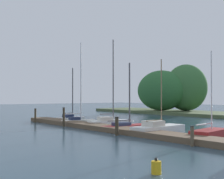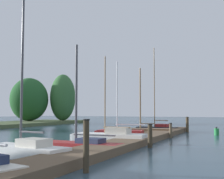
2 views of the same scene
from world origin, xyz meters
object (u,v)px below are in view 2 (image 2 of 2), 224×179
Objects in this scene: sailboat_2 at (24,148)px; sailboat_6 at (142,130)px; mooring_piling_4 at (187,124)px; sailboat_7 at (156,127)px; mooring_piling_2 at (150,136)px; sailboat_4 at (108,137)px; sailboat_3 at (79,144)px; mooring_piling_3 at (171,130)px; sailboat_5 at (118,133)px; channel_buoy_1 at (217,132)px; mooring_piling_1 at (86,146)px.

sailboat_6 is at bearing -83.27° from sailboat_2.
sailboat_7 is at bearing 90.61° from mooring_piling_4.
sailboat_4 is at bearing 68.31° from mooring_piling_2.
sailboat_3 is at bearing 97.45° from sailboat_7.
sailboat_3 is 3.62m from mooring_piling_2.
sailboat_3 is 14.46m from sailboat_7.
sailboat_2 is at bearing 162.56° from mooring_piling_3.
sailboat_2 is at bearing 94.68° from sailboat_7.
channel_buoy_1 is at bearing -149.42° from sailboat_5.
mooring_piling_1 is 19.17m from mooring_piling_4.
sailboat_5 is 7.69m from sailboat_7.
sailboat_4 is 3.57m from sailboat_5.
sailboat_2 is 1.46× the size of sailboat_4.
sailboat_4 is 3.06m from mooring_piling_2.
mooring_piling_1 is at bearing -179.86° from mooring_piling_2.
mooring_piling_3 is (-2.67, -2.92, 0.23)m from sailboat_6.
sailboat_2 is 4.59× the size of mooring_piling_1.
mooring_piling_3 is at bearing -122.46° from sailboat_4.
sailboat_7 reaches higher than sailboat_2.
sailboat_7 is at bearing -88.18° from sailboat_3.
sailboat_5 is 3.99× the size of mooring_piling_4.
sailboat_3 is (3.04, -0.82, -0.09)m from sailboat_2.
sailboat_2 reaches higher than channel_buoy_1.
mooring_piling_2 is (-4.61, -3.62, 0.31)m from sailboat_5.
sailboat_4 is 9.96m from channel_buoy_1.
mooring_piling_4 is 2.06× the size of channel_buoy_1.
sailboat_7 is 4.78× the size of mooring_piling_1.
mooring_piling_3 is at bearing -169.83° from sailboat_5.
mooring_piling_2 is (2.18, -2.87, 0.33)m from sailboat_3.
mooring_piling_1 is at bearing 90.10° from sailboat_6.
mooring_piling_3 is 6.53m from mooring_piling_4.
sailboat_2 reaches higher than sailboat_3.
sailboat_3 is 1.01× the size of sailboat_4.
sailboat_5 is 3.29× the size of mooring_piling_1.
sailboat_7 is (7.66, -0.63, 0.05)m from sailboat_5.
sailboat_5 reaches higher than sailboat_4.
channel_buoy_1 is at bearing -112.97° from sailboat_3.
sailboat_5 is 0.69× the size of sailboat_7.
mooring_piling_3 is 4.65m from channel_buoy_1.
mooring_piling_4 is at bearing -138.92° from sailboat_6.
mooring_piling_2 is 1.87× the size of channel_buoy_1.
channel_buoy_1 is (9.57, -2.44, -0.34)m from mooring_piling_2.
sailboat_7 is 7.49× the size of mooring_piling_3.
sailboat_3 is 10.63m from sailboat_6.
sailboat_5 is 8.42m from mooring_piling_4.
mooring_piling_2 reaches higher than channel_buoy_1.
sailboat_6 is 5.17× the size of mooring_piling_3.
sailboat_6 is 3.83m from sailboat_7.
mooring_piling_1 is (-11.48, -3.64, 0.52)m from sailboat_5.
sailboat_2 is 3.15m from sailboat_3.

